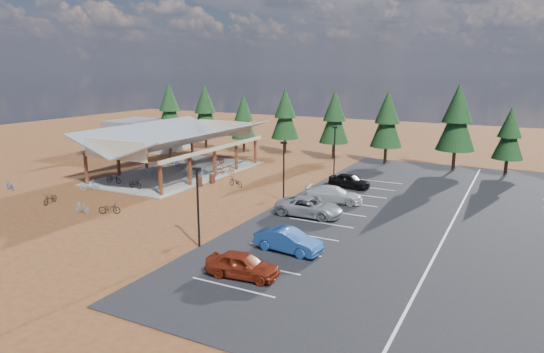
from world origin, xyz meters
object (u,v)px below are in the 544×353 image
at_px(car_0, 243,265).
at_px(car_3, 334,194).
at_px(lamp_post_2, 335,147).
at_px(car_1, 288,241).
at_px(bike_0, 114,178).
at_px(bike_13, 82,208).
at_px(bike_2, 173,162).
at_px(bike_10, 10,186).
at_px(car_2, 309,207).
at_px(bike_3, 189,160).
at_px(lamp_post_1, 284,167).
at_px(bike_7, 217,159).
at_px(bike_12, 110,208).
at_px(bike_16, 236,182).
at_px(bike_8, 50,198).
at_px(bike_6, 201,171).
at_px(bike_4, 135,184).
at_px(trash_bin_0, 199,182).
at_px(lamp_post_0, 198,202).
at_px(bike_15, 226,170).
at_px(car_4, 349,181).
at_px(bike_9, 89,185).
at_px(trash_bin_1, 212,179).
at_px(bike_1, 149,172).
at_px(bike_5, 188,172).
at_px(outbuilding, 149,134).

distance_m(car_0, car_3, 16.32).
xyz_separation_m(lamp_post_2, car_1, (5.37, -22.16, -2.23)).
bearing_deg(bike_0, lamp_post_2, -51.68).
bearing_deg(bike_13, bike_0, -146.88).
xyz_separation_m(bike_2, bike_10, (-6.65, -15.37, -0.20)).
bearing_deg(bike_10, car_2, 112.07).
relative_size(bike_0, bike_3, 1.15).
height_order(lamp_post_1, bike_3, lamp_post_1).
xyz_separation_m(bike_7, bike_12, (3.86, -20.47, -0.21)).
relative_size(lamp_post_1, bike_16, 2.82).
bearing_deg(bike_8, lamp_post_1, 10.79).
xyz_separation_m(bike_0, bike_3, (0.47, 11.39, -0.00)).
bearing_deg(lamp_post_2, bike_6, -150.99).
bearing_deg(bike_4, bike_3, 21.95).
xyz_separation_m(bike_2, bike_7, (3.26, 3.96, 0.06)).
height_order(trash_bin_0, car_3, car_3).
relative_size(lamp_post_0, bike_15, 2.84).
xyz_separation_m(car_2, car_4, (-0.21, 9.95, -0.04)).
xyz_separation_m(lamp_post_0, bike_9, (-17.76, 7.20, -2.47)).
xyz_separation_m(lamp_post_1, lamp_post_2, (0.00, 12.00, 0.00)).
distance_m(bike_8, car_0, 22.33).
bearing_deg(car_0, car_1, -13.27).
xyz_separation_m(bike_7, car_1, (19.64, -21.22, 0.09)).
height_order(bike_8, car_2, car_2).
bearing_deg(bike_16, bike_13, -7.73).
bearing_deg(trash_bin_1, bike_15, 102.80).
distance_m(lamp_post_1, car_4, 8.23).
height_order(trash_bin_1, bike_1, bike_1).
distance_m(lamp_post_0, trash_bin_1, 17.64).
relative_size(bike_7, car_3, 0.39).
bearing_deg(bike_9, car_4, -105.57).
height_order(trash_bin_0, bike_15, bike_15).
relative_size(bike_15, bike_16, 0.99).
relative_size(lamp_post_0, bike_2, 2.71).
height_order(bike_1, bike_5, bike_1).
bearing_deg(bike_6, lamp_post_2, -61.81).
bearing_deg(bike_13, car_3, 128.00).
relative_size(lamp_post_2, bike_7, 2.78).
relative_size(bike_5, bike_10, 1.09).
bearing_deg(trash_bin_1, bike_12, -95.55).
distance_m(bike_3, bike_10, 19.03).
relative_size(lamp_post_0, bike_0, 2.83).
height_order(lamp_post_2, trash_bin_0, lamp_post_2).
height_order(lamp_post_0, bike_7, lamp_post_0).
bearing_deg(bike_2, trash_bin_0, -124.30).
xyz_separation_m(outbuilding, car_3, (32.91, -14.36, -1.30)).
distance_m(outbuilding, lamp_post_2, 29.29).
xyz_separation_m(lamp_post_1, car_2, (3.58, -2.80, -2.22)).
height_order(bike_10, car_1, car_1).
distance_m(trash_bin_1, car_2, 13.98).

